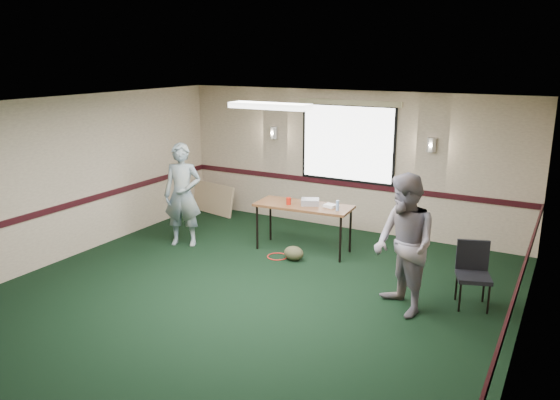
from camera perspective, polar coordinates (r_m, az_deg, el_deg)
The scene contains 13 objects.
ground at distance 7.66m, azimuth -4.79°, elevation -10.94°, with size 8.00×8.00×0.00m, color black.
room_shell at distance 8.91m, azimuth 2.56°, elevation 3.56°, with size 8.00×8.02×8.00m.
folding_table at distance 9.42m, azimuth 2.48°, elevation -0.85°, with size 1.71×0.78×0.84m.
projector at distance 9.40m, azimuth 3.16°, elevation -0.19°, with size 0.30×0.25×0.10m, color #96959D.
game_console at distance 9.28m, azimuth 5.26°, elevation -0.61°, with size 0.20×0.16×0.05m, color silver.
red_cup at distance 9.40m, azimuth 0.90°, elevation -0.11°, with size 0.08×0.08×0.12m, color #B4190C.
water_bottle at distance 9.06m, azimuth 6.03°, elevation -0.58°, with size 0.05×0.05×0.18m, color #86AADC.
duffel_bag at distance 9.17m, azimuth 1.44°, elevation -5.59°, with size 0.34×0.26×0.24m, color #3F3B24.
cable_coil at distance 9.34m, azimuth -0.27°, elevation -5.93°, with size 0.35×0.35×0.02m, color red.
folded_table at distance 11.94m, azimuth -7.19°, elevation 0.20°, with size 1.27×0.05×0.65m, color tan.
conference_chair at distance 7.92m, azimuth 19.52°, elevation -6.78°, with size 0.55×0.57×0.89m.
person_left at distance 9.84m, azimuth -10.14°, elevation 0.53°, with size 0.68×0.44×1.85m, color #39577E.
person_right at distance 7.30m, azimuth 12.86°, elevation -4.60°, with size 0.91×0.71×1.88m, color #6A78A6.
Camera 1 is at (3.86, -5.71, 3.33)m, focal length 35.00 mm.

